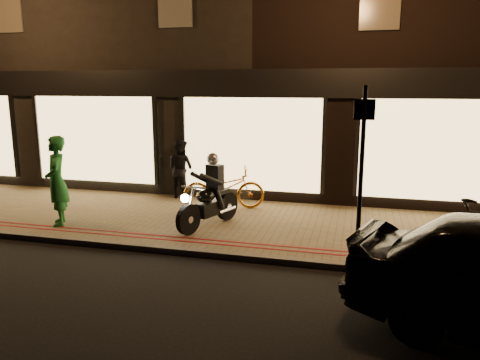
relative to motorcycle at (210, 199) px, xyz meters
name	(u,v)px	position (x,y,z in m)	size (l,w,h in m)	color
ground	(202,258)	(0.34, -1.52, -0.73)	(90.00, 90.00, 0.00)	black
sidewalk	(231,224)	(0.34, 0.48, -0.67)	(50.00, 4.00, 0.12)	#746548
kerb_stone	(203,254)	(0.34, -1.47, -0.67)	(50.00, 0.14, 0.12)	#59544C
red_kerb_lines	(211,242)	(0.34, -0.97, -0.61)	(50.00, 0.26, 0.01)	maroon
building_row	(284,51)	(0.34, 7.47, 3.51)	(48.00, 10.11, 8.50)	black
motorcycle	(210,199)	(0.00, 0.00, 0.00)	(0.89, 1.85, 1.59)	black
sign_post	(362,164)	(3.09, -1.04, 1.06)	(0.35, 0.08, 3.00)	black
bicycle_gold	(224,188)	(-0.13, 1.49, -0.09)	(0.69, 1.99, 1.04)	orange
person_green	(57,181)	(-3.23, -0.69, 0.36)	(0.71, 0.47, 1.94)	#1D6F2C
person_dark	(181,169)	(-1.56, 2.28, 0.17)	(0.77, 0.60, 1.58)	black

